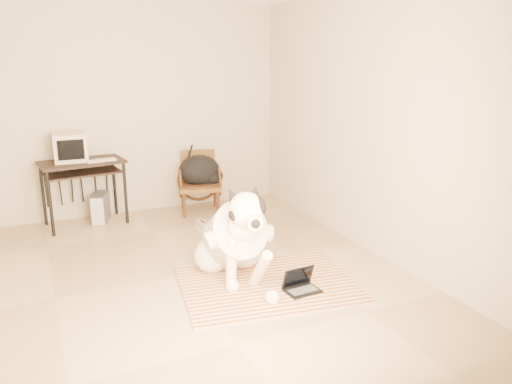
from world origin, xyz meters
TOP-DOWN VIEW (x-y plane):
  - floor at (0.00, 0.00)m, footprint 4.50×4.50m
  - wall_back at (0.00, 2.25)m, footprint 4.50×0.00m
  - wall_front at (0.00, -2.25)m, footprint 4.50×0.00m
  - wall_right at (2.00, 0.00)m, footprint 0.00×4.50m
  - rug at (0.63, -0.55)m, footprint 1.72×1.41m
  - dog at (0.42, -0.26)m, footprint 0.67×1.41m
  - laptop at (0.84, -0.78)m, footprint 0.31×0.24m
  - computer_desk at (-0.68, 1.94)m, footprint 1.03×0.66m
  - crt_monitor at (-0.79, 1.99)m, footprint 0.38×0.37m
  - desk_keyboard at (-0.46, 1.83)m, footprint 0.36×0.18m
  - pc_tower at (-0.50, 1.98)m, footprint 0.28×0.42m
  - rattan_chair at (0.79, 1.89)m, footprint 0.64×0.62m
  - backpack at (0.81, 1.85)m, footprint 0.58×0.45m
  - sneaker_left at (0.58, 1.15)m, footprint 0.12×0.28m
  - sneaker_right at (0.76, 1.17)m, footprint 0.21×0.32m

SIDE VIEW (x-z plane):
  - floor at x=0.00m, z-range 0.00..0.00m
  - rug at x=0.63m, z-range 0.00..0.02m
  - sneaker_left at x=0.58m, z-range -0.01..0.09m
  - sneaker_right at x=0.76m, z-range -0.01..0.10m
  - laptop at x=0.84m, z-range -0.03..0.18m
  - pc_tower at x=-0.50m, z-range 0.00..0.36m
  - dog at x=0.42m, z-range -0.11..0.91m
  - rattan_chair at x=0.79m, z-range 0.00..0.80m
  - backpack at x=0.81m, z-range 0.35..0.76m
  - computer_desk at x=-0.68m, z-range 0.29..1.10m
  - desk_keyboard at x=-0.46m, z-range 0.81..0.83m
  - crt_monitor at x=-0.79m, z-range 0.81..1.14m
  - wall_back at x=0.00m, z-range -0.90..3.60m
  - wall_front at x=0.00m, z-range -0.90..3.60m
  - wall_right at x=2.00m, z-range -0.90..3.60m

